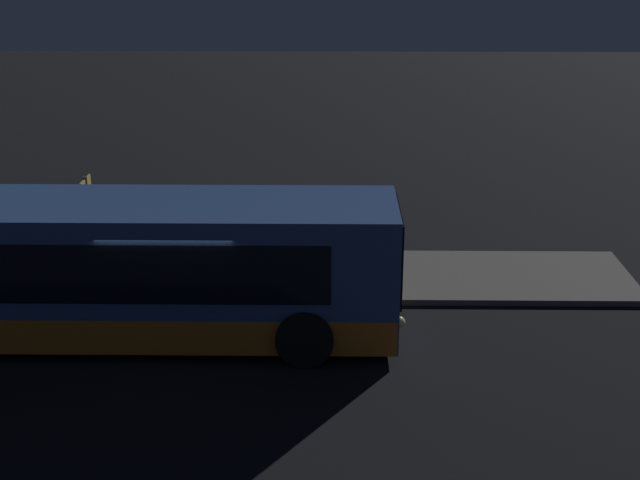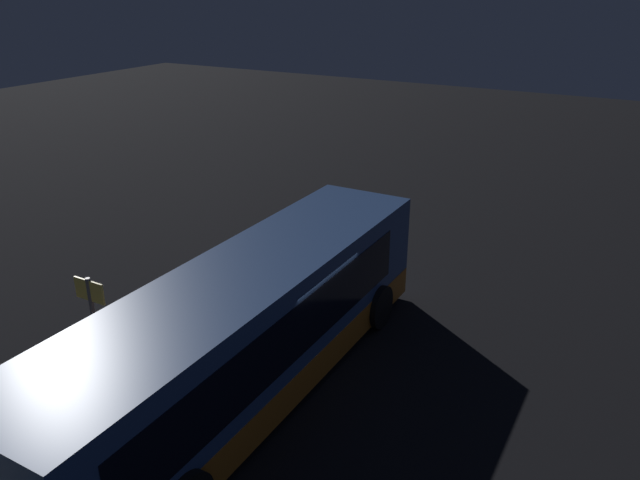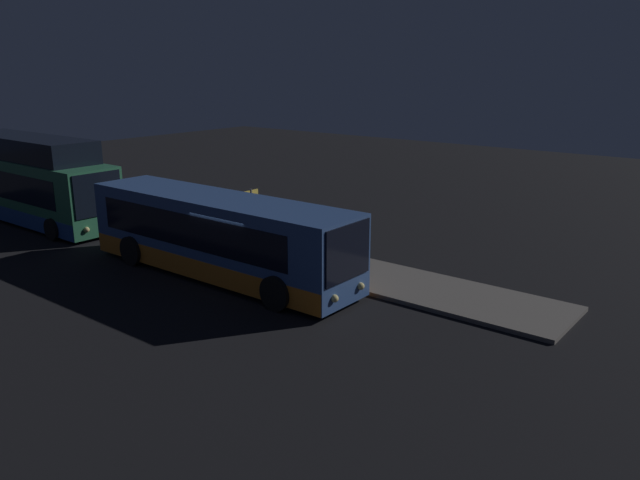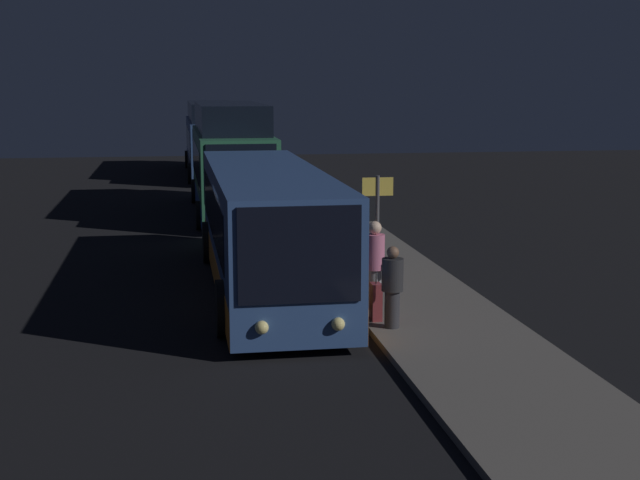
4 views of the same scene
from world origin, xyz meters
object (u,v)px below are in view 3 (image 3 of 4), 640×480
object	(u,v)px
passenger_boarding	(349,257)
suitcase	(332,269)
bus_second	(34,185)
passenger_waiting	(315,246)
sign_post	(251,210)
bus_lead	(218,236)

from	to	relation	value
passenger_boarding	suitcase	bearing A→B (deg)	53.28
passenger_boarding	bus_second	bearing A→B (deg)	41.81
passenger_waiting	passenger_boarding	bearing A→B (deg)	25.82
bus_second	passenger_boarding	world-z (taller)	bus_second
passenger_boarding	sign_post	bearing A→B (deg)	25.07
passenger_waiting	bus_lead	bearing A→B (deg)	-119.25
bus_second	sign_post	bearing A→B (deg)	14.68
bus_second	sign_post	xyz separation A→B (m)	(11.20, 2.94, -0.13)
passenger_boarding	passenger_waiting	world-z (taller)	passenger_waiting
suitcase	passenger_boarding	bearing A→B (deg)	18.23
suitcase	bus_lead	bearing A→B (deg)	-153.90
suitcase	bus_second	bearing A→B (deg)	-173.66
suitcase	sign_post	bearing A→B (deg)	166.79
bus_lead	bus_second	size ratio (longest dim) A/B	1.08
passenger_boarding	passenger_waiting	size ratio (longest dim) A/B	0.86
passenger_waiting	sign_post	xyz separation A→B (m)	(-4.02, 0.97, 0.53)
bus_lead	passenger_waiting	bearing A→B (deg)	35.30
bus_second	passenger_waiting	xyz separation A→B (m)	(15.22, 1.97, -0.65)
passenger_waiting	sign_post	bearing A→B (deg)	-168.11
bus_second	sign_post	size ratio (longest dim) A/B	4.41
bus_lead	bus_second	bearing A→B (deg)	-180.00
bus_second	suitcase	xyz separation A→B (m)	(16.09, 1.79, -1.27)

